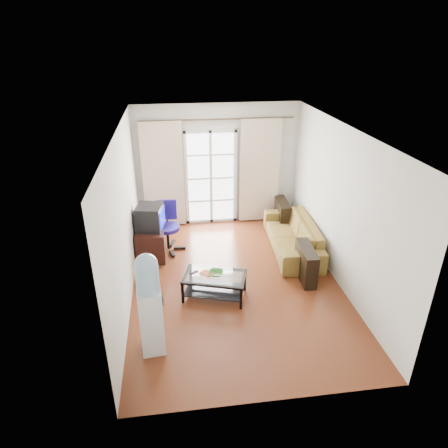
% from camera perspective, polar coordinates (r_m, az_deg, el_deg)
% --- Properties ---
extents(floor, '(5.20, 5.20, 0.00)m').
position_cam_1_polar(floor, '(7.22, 1.60, -8.17)').
color(floor, '#632E17').
rests_on(floor, ground).
extents(ceiling, '(5.20, 5.20, 0.00)m').
position_cam_1_polar(ceiling, '(6.14, 1.91, 13.24)').
color(ceiling, white).
rests_on(ceiling, wall_back).
extents(wall_back, '(3.60, 0.02, 2.70)m').
position_cam_1_polar(wall_back, '(8.97, -0.99, 8.39)').
color(wall_back, silver).
rests_on(wall_back, floor).
extents(wall_front, '(3.60, 0.02, 2.70)m').
position_cam_1_polar(wall_front, '(4.37, 7.42, -12.29)').
color(wall_front, silver).
rests_on(wall_front, floor).
extents(wall_left, '(0.02, 5.20, 2.70)m').
position_cam_1_polar(wall_left, '(6.53, -14.03, 0.73)').
color(wall_left, silver).
rests_on(wall_left, floor).
extents(wall_right, '(0.02, 5.20, 2.70)m').
position_cam_1_polar(wall_right, '(7.07, 16.30, 2.40)').
color(wall_right, silver).
rests_on(wall_right, floor).
extents(french_door, '(1.16, 0.06, 2.15)m').
position_cam_1_polar(french_door, '(8.99, -1.89, 6.57)').
color(french_door, white).
rests_on(french_door, wall_back).
extents(curtain_rod, '(3.30, 0.04, 0.04)m').
position_cam_1_polar(curtain_rod, '(8.62, -0.96, 14.74)').
color(curtain_rod, '#4C3F2D').
rests_on(curtain_rod, wall_back).
extents(curtain_left, '(0.90, 0.07, 2.35)m').
position_cam_1_polar(curtain_left, '(8.85, -8.68, 6.83)').
color(curtain_left, beige).
rests_on(curtain_left, curtain_rod).
extents(curtain_right, '(0.90, 0.07, 2.35)m').
position_cam_1_polar(curtain_right, '(9.06, 5.13, 7.47)').
color(curtain_right, beige).
rests_on(curtain_right, curtain_rod).
extents(radiator, '(0.64, 0.12, 0.64)m').
position_cam_1_polar(radiator, '(9.36, 4.00, 2.42)').
color(radiator, '#98989B').
rests_on(radiator, floor).
extents(sofa, '(2.24, 1.11, 0.62)m').
position_cam_1_polar(sofa, '(8.20, 9.75, -1.60)').
color(sofa, brown).
rests_on(sofa, floor).
extents(coffee_table, '(1.15, 0.86, 0.41)m').
position_cam_1_polar(coffee_table, '(6.70, -1.36, -8.43)').
color(coffee_table, silver).
rests_on(coffee_table, floor).
extents(bowl, '(0.39, 0.39, 0.06)m').
position_cam_1_polar(bowl, '(6.62, -1.17, -7.05)').
color(bowl, green).
rests_on(bowl, coffee_table).
extents(book, '(0.38, 0.38, 0.02)m').
position_cam_1_polar(book, '(6.61, -2.94, -7.36)').
color(book, '#AB2215').
rests_on(book, coffee_table).
extents(remote, '(0.14, 0.11, 0.02)m').
position_cam_1_polar(remote, '(6.71, -4.25, -6.86)').
color(remote, black).
rests_on(remote, coffee_table).
extents(tv_stand, '(0.55, 0.82, 0.60)m').
position_cam_1_polar(tv_stand, '(7.98, -10.38, -2.56)').
color(tv_stand, black).
rests_on(tv_stand, floor).
extents(crt_tv, '(0.59, 0.60, 0.47)m').
position_cam_1_polar(crt_tv, '(7.76, -10.68, 0.98)').
color(crt_tv, black).
rests_on(crt_tv, tv_stand).
extents(task_chair, '(0.71, 0.71, 1.02)m').
position_cam_1_polar(task_chair, '(8.16, -8.01, -1.72)').
color(task_chair, black).
rests_on(task_chair, floor).
extents(water_cooler, '(0.35, 0.34, 1.54)m').
position_cam_1_polar(water_cooler, '(5.46, -10.56, -10.99)').
color(water_cooler, silver).
rests_on(water_cooler, floor).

